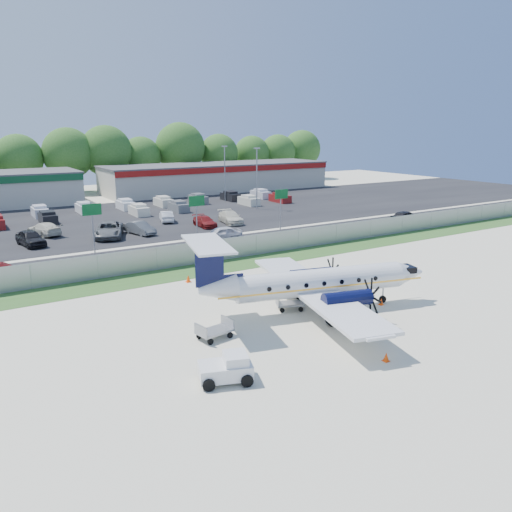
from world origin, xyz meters
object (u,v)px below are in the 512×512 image
pushback_tug (228,368)px  baggage_cart_far (215,330)px  aircraft (315,282)px  baggage_cart_near (290,303)px

pushback_tug → baggage_cart_far: 5.09m
aircraft → pushback_tug: 10.95m
aircraft → baggage_cart_far: size_ratio=7.74×
baggage_cart_far → aircraft: bearing=3.9°
pushback_tug → aircraft: bearing=29.2°
baggage_cart_near → baggage_cart_far: baggage_cart_far is taller
pushback_tug → baggage_cart_near: pushback_tug is taller
pushback_tug → baggage_cart_far: size_ratio=1.31×
aircraft → baggage_cart_far: 7.90m
aircraft → baggage_cart_near: bearing=140.1°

